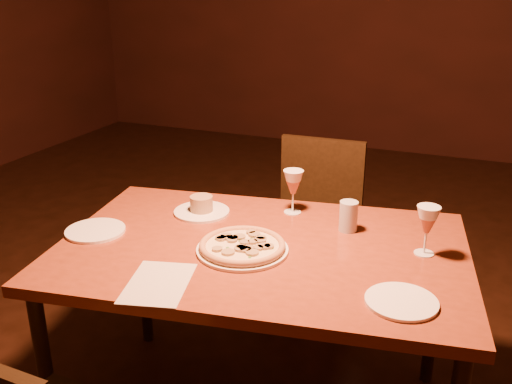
% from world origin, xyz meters
% --- Properties ---
extents(floor, '(7.00, 7.00, 0.00)m').
position_xyz_m(floor, '(0.00, 0.00, 0.00)').
color(floor, black).
rests_on(floor, ground).
extents(dining_table, '(1.42, 1.03, 0.70)m').
position_xyz_m(dining_table, '(0.17, -0.16, 0.64)').
color(dining_table, brown).
rests_on(dining_table, floor).
extents(chair_far, '(0.41, 0.41, 0.82)m').
position_xyz_m(chair_far, '(0.12, 0.64, 0.46)').
color(chair_far, black).
rests_on(chair_far, floor).
extents(pizza_plate, '(0.29, 0.29, 0.03)m').
position_xyz_m(pizza_plate, '(0.13, -0.22, 0.71)').
color(pizza_plate, white).
rests_on(pizza_plate, dining_table).
extents(ramekin_saucer, '(0.20, 0.20, 0.06)m').
position_xyz_m(ramekin_saucer, '(-0.13, 0.01, 0.72)').
color(ramekin_saucer, white).
rests_on(ramekin_saucer, dining_table).
extents(wine_glass_far, '(0.07, 0.07, 0.16)m').
position_xyz_m(wine_glass_far, '(0.18, 0.14, 0.78)').
color(wine_glass_far, '#AD6148').
rests_on(wine_glass_far, dining_table).
extents(wine_glass_right, '(0.07, 0.07, 0.16)m').
position_xyz_m(wine_glass_right, '(0.67, -0.02, 0.78)').
color(wine_glass_right, '#AD6148').
rests_on(wine_glass_right, dining_table).
extents(water_tumbler, '(0.06, 0.06, 0.10)m').
position_xyz_m(water_tumbler, '(0.40, 0.06, 0.75)').
color(water_tumbler, '#B2BAC3').
rests_on(water_tumbler, dining_table).
extents(side_plate_left, '(0.20, 0.20, 0.01)m').
position_xyz_m(side_plate_left, '(-0.39, -0.28, 0.70)').
color(side_plate_left, white).
rests_on(side_plate_left, dining_table).
extents(side_plate_near, '(0.19, 0.19, 0.01)m').
position_xyz_m(side_plate_near, '(0.65, -0.34, 0.70)').
color(side_plate_near, white).
rests_on(side_plate_near, dining_table).
extents(menu_card, '(0.23, 0.28, 0.00)m').
position_xyz_m(menu_card, '(-0.01, -0.50, 0.70)').
color(menu_card, beige).
rests_on(menu_card, dining_table).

